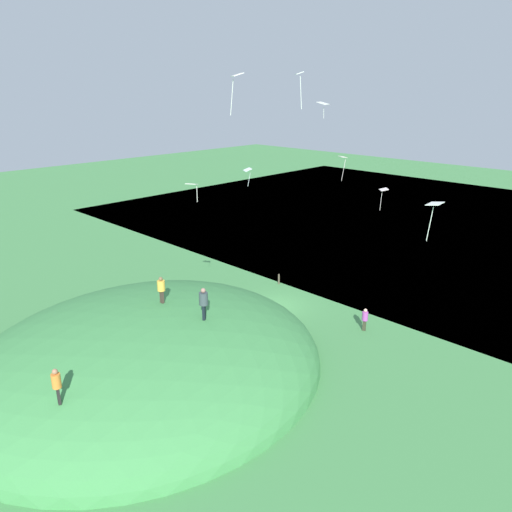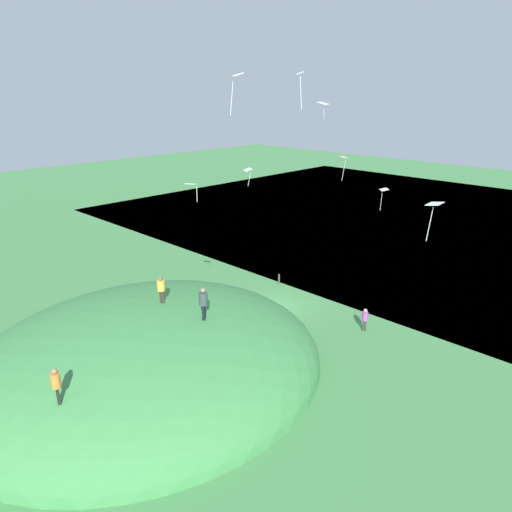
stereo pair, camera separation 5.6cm
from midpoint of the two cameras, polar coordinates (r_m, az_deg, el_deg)
The scene contains 16 objects.
ground_plane at distance 36.17m, azimuth 2.37°, elevation -5.95°, with size 160.00×160.00×0.00m, color #438447.
lake_water at distance 62.12m, azimuth 22.30°, elevation 3.13°, with size 55.68×80.00×0.40m, color #314B6A.
grass_hill at distance 29.43m, azimuth -12.60°, elevation -12.69°, with size 21.07×19.03×7.44m, color #3D8445.
person_watching_kites at distance 27.97m, azimuth -11.12°, elevation -3.58°, with size 0.44×0.44×1.58m.
person_with_child at distance 22.48m, azimuth -22.43°, elevation -13.51°, with size 0.47×0.47×1.69m.
person_on_hilltop at distance 26.09m, azimuth -6.24°, elevation -5.17°, with size 0.67×0.67×1.82m.
person_walking_path at distance 33.10m, azimuth 12.61°, elevation -6.99°, with size 0.51×0.51×1.59m.
kite_0 at distance 41.40m, azimuth 7.87°, elevation 17.28°, with size 1.39×1.15×1.29m.
kite_1 at distance 44.40m, azimuth 10.11°, elevation 11.16°, with size 0.93×1.00×2.17m.
kite_2 at distance 24.34m, azimuth 20.12°, elevation 5.52°, with size 0.95×0.71×2.00m.
kite_3 at distance 40.70m, azimuth -1.03°, elevation 10.00°, with size 0.90×1.01×1.45m.
kite_4 at distance 28.19m, azimuth -7.54°, elevation 8.22°, with size 0.69×0.76×1.12m.
kite_5 at distance 41.85m, azimuth 14.69°, elevation 7.42°, with size 1.07×1.06×1.89m.
kite_6 at distance 30.79m, azimuth 5.10°, elevation 20.16°, with size 0.78×0.80×2.13m.
kite_8 at distance 27.68m, azimuth -2.37°, elevation 20.14°, with size 0.92×1.02×2.20m.
mooring_post at distance 40.09m, azimuth 2.65°, elevation -2.73°, with size 0.14×0.14×0.85m, color #4F4636.
Camera 1 is at (24.53, 21.80, 15.21)m, focal length 34.11 mm.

